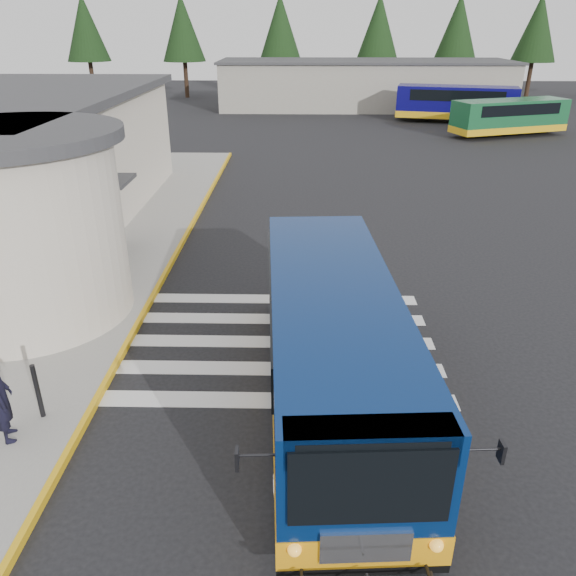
{
  "coord_description": "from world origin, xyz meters",
  "views": [
    {
      "loc": [
        0.15,
        -12.86,
        7.2
      ],
      "look_at": [
        -0.11,
        -0.5,
        1.36
      ],
      "focal_mm": 35.0,
      "sensor_mm": 36.0,
      "label": 1
    }
  ],
  "objects_px": {
    "far_bus_b": "(510,116)",
    "pedestrian_b": "(37,286)",
    "bollard": "(38,391)",
    "pedestrian_a": "(1,400)",
    "far_bus_a": "(456,102)",
    "transit_bus": "(332,350)"
  },
  "relations": [
    {
      "from": "transit_bus",
      "to": "bollard",
      "type": "height_order",
      "value": "transit_bus"
    },
    {
      "from": "transit_bus",
      "to": "far_bus_b",
      "type": "height_order",
      "value": "transit_bus"
    },
    {
      "from": "pedestrian_b",
      "to": "far_bus_b",
      "type": "bearing_deg",
      "value": 103.23
    },
    {
      "from": "transit_bus",
      "to": "far_bus_b",
      "type": "xyz_separation_m",
      "value": [
        13.86,
        31.03,
        0.11
      ]
    },
    {
      "from": "pedestrian_a",
      "to": "far_bus_a",
      "type": "height_order",
      "value": "far_bus_a"
    },
    {
      "from": "bollard",
      "to": "pedestrian_b",
      "type": "bearing_deg",
      "value": 112.79
    },
    {
      "from": "pedestrian_a",
      "to": "far_bus_a",
      "type": "distance_m",
      "value": 42.45
    },
    {
      "from": "bollard",
      "to": "far_bus_b",
      "type": "relative_size",
      "value": 0.14
    },
    {
      "from": "pedestrian_a",
      "to": "far_bus_b",
      "type": "relative_size",
      "value": 0.2
    },
    {
      "from": "pedestrian_b",
      "to": "bollard",
      "type": "relative_size",
      "value": 1.58
    },
    {
      "from": "far_bus_b",
      "to": "pedestrian_a",
      "type": "bearing_deg",
      "value": 128.82
    },
    {
      "from": "bollard",
      "to": "far_bus_a",
      "type": "relative_size",
      "value": 0.12
    },
    {
      "from": "bollard",
      "to": "transit_bus",
      "type": "bearing_deg",
      "value": 7.91
    },
    {
      "from": "transit_bus",
      "to": "far_bus_b",
      "type": "distance_m",
      "value": 33.98
    },
    {
      "from": "pedestrian_b",
      "to": "transit_bus",
      "type": "bearing_deg",
      "value": 27.14
    },
    {
      "from": "pedestrian_a",
      "to": "far_bus_b",
      "type": "height_order",
      "value": "far_bus_b"
    },
    {
      "from": "far_bus_a",
      "to": "pedestrian_b",
      "type": "bearing_deg",
      "value": 164.17
    },
    {
      "from": "transit_bus",
      "to": "pedestrian_b",
      "type": "distance_m",
      "value": 8.1
    },
    {
      "from": "pedestrian_a",
      "to": "transit_bus",
      "type": "bearing_deg",
      "value": -103.49
    },
    {
      "from": "transit_bus",
      "to": "pedestrian_a",
      "type": "relative_size",
      "value": 5.54
    },
    {
      "from": "pedestrian_b",
      "to": "far_bus_b",
      "type": "relative_size",
      "value": 0.22
    },
    {
      "from": "far_bus_b",
      "to": "pedestrian_b",
      "type": "bearing_deg",
      "value": 122.94
    }
  ]
}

